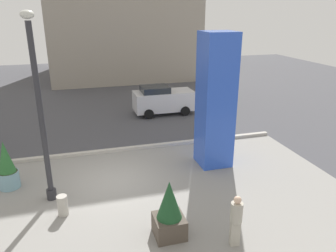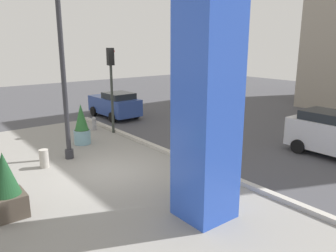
# 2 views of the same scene
# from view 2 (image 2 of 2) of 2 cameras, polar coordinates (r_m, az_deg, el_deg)

# --- Properties ---
(ground_plane) EXTENTS (60.00, 60.00, 0.00)m
(ground_plane) POSITION_cam_2_polar(r_m,az_deg,el_deg) (15.24, 3.41, -4.44)
(ground_plane) COLOR #47474C
(plaza_pavement) EXTENTS (18.00, 10.00, 0.02)m
(plaza_pavement) POSITION_cam_2_polar(r_m,az_deg,el_deg) (12.38, -18.27, -9.68)
(plaza_pavement) COLOR gray
(plaza_pavement) RESTS_ON ground_plane
(curb_strip) EXTENTS (18.00, 0.24, 0.16)m
(curb_strip) POSITION_cam_2_polar(r_m,az_deg,el_deg) (14.68, 0.83, -4.83)
(curb_strip) COLOR #B7B2A8
(curb_strip) RESTS_ON ground_plane
(lamp_post) EXTENTS (0.44, 0.44, 6.76)m
(lamp_post) POSITION_cam_2_polar(r_m,az_deg,el_deg) (14.28, -17.43, 7.24)
(lamp_post) COLOR #2D2D33
(lamp_post) RESTS_ON ground_plane
(art_pillar_blue) EXTENTS (1.39, 1.39, 5.93)m
(art_pillar_blue) POSITION_cam_2_polar(r_m,az_deg,el_deg) (8.96, 6.67, 1.90)
(art_pillar_blue) COLOR blue
(art_pillar_blue) RESTS_ON ground_plane
(potted_plant_curbside) EXTENTS (0.80, 0.80, 2.00)m
(potted_plant_curbside) POSITION_cam_2_polar(r_m,az_deg,el_deg) (16.70, -14.59, -0.02)
(potted_plant_curbside) COLOR #7AA8B7
(potted_plant_curbside) RESTS_ON ground_plane
(potted_plant_near_right) EXTENTS (0.94, 0.94, 1.93)m
(potted_plant_near_right) POSITION_cam_2_polar(r_m,az_deg,el_deg) (10.54, -26.03, -9.48)
(potted_plant_near_right) COLOR #4C4238
(potted_plant_near_right) RESTS_ON ground_plane
(fire_hydrant) EXTENTS (0.36, 0.26, 0.75)m
(fire_hydrant) POSITION_cam_2_polar(r_m,az_deg,el_deg) (19.39, -12.55, 0.43)
(fire_hydrant) COLOR #99999E
(fire_hydrant) RESTS_ON ground_plane
(concrete_bollard) EXTENTS (0.36, 0.36, 0.75)m
(concrete_bollard) POSITION_cam_2_polar(r_m,az_deg,el_deg) (14.12, -20.48, -5.27)
(concrete_bollard) COLOR #B2ADA3
(concrete_bollard) RESTS_ON ground_plane
(traffic_light_corner) EXTENTS (0.28, 0.42, 4.58)m
(traffic_light_corner) POSITION_cam_2_polar(r_m,az_deg,el_deg) (18.09, -9.70, 8.38)
(traffic_light_corner) COLOR #333833
(traffic_light_corner) RESTS_ON ground_plane
(car_intersection) EXTENTS (4.03, 2.03, 1.93)m
(car_intersection) POSITION_cam_2_polar(r_m,az_deg,el_deg) (16.13, 26.87, -1.34)
(car_intersection) COLOR silver
(car_intersection) RESTS_ON ground_plane
(car_far_lane) EXTENTS (4.04, 2.11, 1.71)m
(car_far_lane) POSITION_cam_2_polar(r_m,az_deg,el_deg) (22.32, -9.09, 3.67)
(car_far_lane) COLOR #2D4793
(car_far_lane) RESTS_ON ground_plane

